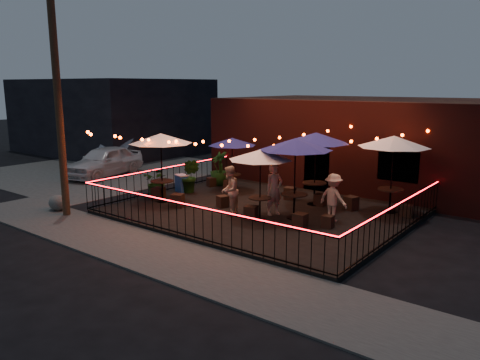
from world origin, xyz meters
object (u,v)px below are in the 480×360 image
Objects in this scene: cafe_table_0 at (161,139)px; cafe_table_3 at (316,139)px; cafe_table_4 at (295,145)px; cafe_table_5 at (394,143)px; cooler at (182,183)px; cafe_table_1 at (232,142)px; utility_pole at (58,104)px; boulder at (58,203)px; cafe_table_2 at (260,156)px.

cafe_table_3 is (4.92, 3.23, 0.08)m from cafe_table_0.
cafe_table_4 is 0.98× the size of cafe_table_5.
cafe_table_0 is at bearing -53.98° from cooler.
cafe_table_5 is at bearing 15.03° from cafe_table_3.
cafe_table_1 is at bearing 74.84° from cafe_table_0.
utility_pole is at bearing -135.43° from cafe_table_3.
cafe_table_0 is 3.29× the size of boulder.
cafe_table_3 reaches higher than cafe_table_0.
cafe_table_2 is (6.00, 3.60, -1.67)m from utility_pole.
cafe_table_2 is 4.79m from cafe_table_5.
cafe_table_3 is at bearing 100.04° from cafe_table_4.
cafe_table_3 is (4.04, -0.02, 0.44)m from cafe_table_1.
cafe_table_5 is 4.03× the size of cooler.
cafe_table_0 reaches higher than cafe_table_1.
cooler is at bearing 78.33° from utility_pole.
cafe_table_1 is at bearing 68.95° from utility_pole.
utility_pole is 2.62× the size of cafe_table_3.
cafe_table_3 is 4.07× the size of cooler.
boulder is (-6.81, -3.43, -2.00)m from cafe_table_2.
cafe_table_0 is 8.57m from cafe_table_5.
cafe_table_3 is 3.69× the size of boulder.
cafe_table_0 is at bearing -167.54° from cafe_table_4.
cafe_table_1 is at bearing 179.65° from cafe_table_3.
cafe_table_2 is 2.90m from cafe_table_3.
cafe_table_2 is (3.52, -2.85, 0.09)m from cafe_table_1.
cafe_table_4 is 3.93× the size of cooler.
cafe_table_4 is at bearing 32.34° from utility_pole.
cafe_table_2 is at bearing -39.05° from cafe_table_1.
cafe_table_5 reaches higher than cooler.
utility_pole is 7.14m from cafe_table_1.
cafe_table_1 is 4.07m from cafe_table_3.
utility_pole is at bearing -85.55° from cooler.
cafe_table_4 reaches higher than cafe_table_1.
cafe_table_1 is at bearing 62.34° from boulder.
cafe_table_2 is at bearing 5.26° from cafe_table_0.
utility_pole reaches higher than cooler.
boulder is at bearing -145.11° from cafe_table_5.
cafe_table_2 is at bearing 30.96° from utility_pole.
cooler is at bearing -164.04° from cafe_table_3.
cooler is (-8.20, -2.30, -2.14)m from cafe_table_5.
cafe_table_1 is (2.48, 6.45, -1.77)m from utility_pole.
cafe_table_3 is 6.13m from cooler.
utility_pole is 3.77m from boulder.
cafe_table_5 is at bearing 47.93° from cafe_table_2.
utility_pole is 2.65× the size of cafe_table_5.
cafe_table_4 is 9.08m from boulder.
cafe_table_0 is at bearing 63.40° from utility_pole.
utility_pole reaches higher than cafe_table_5.
cafe_table_3 reaches higher than cafe_table_2.
utility_pole is 10.68× the size of cooler.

